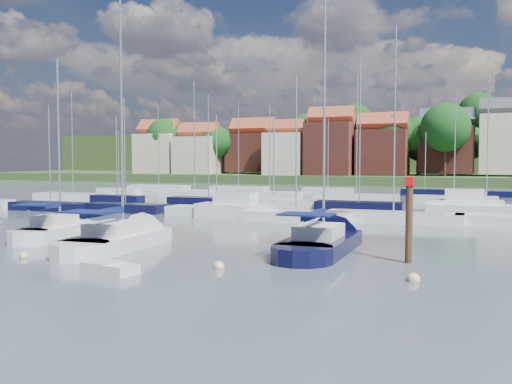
% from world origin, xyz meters
% --- Properties ---
extents(ground, '(260.00, 260.00, 0.00)m').
position_xyz_m(ground, '(0.00, 40.00, 0.00)').
color(ground, '#44525D').
rests_on(ground, ground).
extents(sailboat_left, '(3.30, 9.33, 12.54)m').
position_xyz_m(sailboat_left, '(-11.21, 4.56, 0.37)').
color(sailboat_left, silver).
rests_on(sailboat_left, ground).
extents(sailboat_centre, '(3.78, 11.98, 16.05)m').
position_xyz_m(sailboat_centre, '(-5.03, 3.08, 0.35)').
color(sailboat_centre, silver).
rests_on(sailboat_centre, ground).
extents(sailboat_navy, '(3.19, 11.93, 16.49)m').
position_xyz_m(sailboat_navy, '(6.37, 5.95, 0.35)').
color(sailboat_navy, black).
rests_on(sailboat_navy, ground).
extents(tender, '(2.87, 1.82, 0.57)m').
position_xyz_m(tender, '(-1.06, -4.72, 0.22)').
color(tender, silver).
rests_on(tender, ground).
extents(timber_piling, '(0.40, 0.40, 6.51)m').
position_xyz_m(timber_piling, '(11.26, 2.66, 1.19)').
color(timber_piling, '#4C331E').
rests_on(timber_piling, ground).
extents(buoy_b, '(0.45, 0.45, 0.45)m').
position_xyz_m(buoy_b, '(-7.54, -3.06, 0.00)').
color(buoy_b, beige).
rests_on(buoy_b, ground).
extents(buoy_c, '(0.49, 0.49, 0.49)m').
position_xyz_m(buoy_c, '(-4.55, -1.50, 0.00)').
color(buoy_c, '#D85914').
rests_on(buoy_c, ground).
extents(buoy_d, '(0.53, 0.53, 0.53)m').
position_xyz_m(buoy_d, '(3.13, -2.08, 0.00)').
color(buoy_d, beige).
rests_on(buoy_d, ground).
extents(buoy_e, '(0.43, 0.43, 0.43)m').
position_xyz_m(buoy_e, '(6.31, 6.94, 0.00)').
color(buoy_e, '#D85914').
rests_on(buoy_e, ground).
extents(buoy_f, '(0.53, 0.53, 0.53)m').
position_xyz_m(buoy_f, '(11.91, -1.68, 0.00)').
color(buoy_f, beige).
rests_on(buoy_f, ground).
extents(marina_field, '(79.62, 41.41, 15.93)m').
position_xyz_m(marina_field, '(1.91, 35.15, 0.43)').
color(marina_field, silver).
rests_on(marina_field, ground).
extents(far_shore_town, '(212.46, 90.00, 22.27)m').
position_xyz_m(far_shore_town, '(2.23, 132.67, 4.61)').
color(far_shore_town, '#364B25').
rests_on(far_shore_town, ground).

